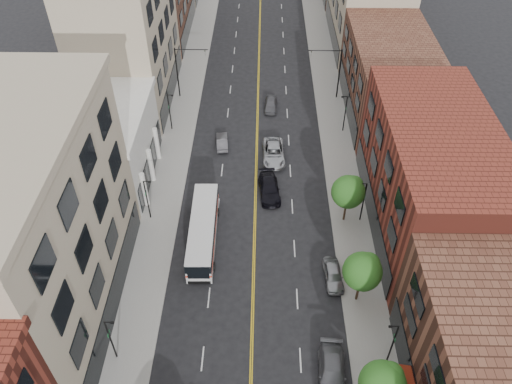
# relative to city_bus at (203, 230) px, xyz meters

# --- Properties ---
(sidewalk_left) EXTENTS (4.00, 110.00, 0.15)m
(sidewalk_left) POSITION_rel_city_bus_xyz_m (-4.94, 14.14, -1.57)
(sidewalk_left) COLOR gray
(sidewalk_left) RESTS_ON ground
(sidewalk_right) EXTENTS (4.00, 110.00, 0.15)m
(sidewalk_right) POSITION_rel_city_bus_xyz_m (15.06, 14.14, -1.57)
(sidewalk_right) COLOR gray
(sidewalk_right) RESTS_ON ground
(bldg_l_tanoffice) EXTENTS (10.00, 22.00, 18.00)m
(bldg_l_tanoffice) POSITION_rel_city_bus_xyz_m (-11.94, -7.86, 7.35)
(bldg_l_tanoffice) COLOR tan
(bldg_l_tanoffice) RESTS_ON ground
(bldg_l_white) EXTENTS (10.00, 14.00, 8.00)m
(bldg_l_white) POSITION_rel_city_bus_xyz_m (-11.94, 10.14, 2.35)
(bldg_l_white) COLOR silver
(bldg_l_white) RESTS_ON ground
(bldg_l_far_a) EXTENTS (10.00, 20.00, 18.00)m
(bldg_l_far_a) POSITION_rel_city_bus_xyz_m (-11.94, 27.14, 7.35)
(bldg_l_far_a) COLOR tan
(bldg_l_far_a) RESTS_ON ground
(bldg_r_mid) EXTENTS (10.00, 22.00, 12.00)m
(bldg_r_mid) POSITION_rel_city_bus_xyz_m (22.06, 3.14, 4.35)
(bldg_r_mid) COLOR maroon
(bldg_r_mid) RESTS_ON ground
(bldg_r_far_a) EXTENTS (10.00, 20.00, 10.00)m
(bldg_r_far_a) POSITION_rel_city_bus_xyz_m (22.06, 24.14, 3.35)
(bldg_r_far_a) COLOR brown
(bldg_r_far_a) RESTS_ON ground
(tree_r_1) EXTENTS (3.40, 3.40, 5.59)m
(tree_r_1) POSITION_rel_city_bus_xyz_m (14.45, -16.78, 2.48)
(tree_r_1) COLOR black
(tree_r_1) RESTS_ON sidewalk_right
(tree_r_2) EXTENTS (3.40, 3.40, 5.59)m
(tree_r_2) POSITION_rel_city_bus_xyz_m (14.45, -6.78, 2.48)
(tree_r_2) COLOR black
(tree_r_2) RESTS_ON sidewalk_right
(tree_r_3) EXTENTS (3.40, 3.40, 5.59)m
(tree_r_3) POSITION_rel_city_bus_xyz_m (14.45, 3.22, 2.48)
(tree_r_3) COLOR black
(tree_r_3) RESTS_ON sidewalk_right
(lamp_l_1) EXTENTS (0.81, 0.55, 5.05)m
(lamp_l_1) POSITION_rel_city_bus_xyz_m (-5.89, -12.86, 1.33)
(lamp_l_1) COLOR black
(lamp_l_1) RESTS_ON sidewalk_left
(lamp_l_2) EXTENTS (0.81, 0.55, 5.05)m
(lamp_l_2) POSITION_rel_city_bus_xyz_m (-5.89, 3.14, 1.33)
(lamp_l_2) COLOR black
(lamp_l_2) RESTS_ON sidewalk_left
(lamp_l_3) EXTENTS (0.81, 0.55, 5.05)m
(lamp_l_3) POSITION_rel_city_bus_xyz_m (-5.89, 19.14, 1.33)
(lamp_l_3) COLOR black
(lamp_l_3) RESTS_ON sidewalk_left
(lamp_r_1) EXTENTS (0.81, 0.55, 5.05)m
(lamp_r_1) POSITION_rel_city_bus_xyz_m (16.01, -12.86, 1.33)
(lamp_r_1) COLOR black
(lamp_r_1) RESTS_ON sidewalk_right
(lamp_r_2) EXTENTS (0.81, 0.55, 5.05)m
(lamp_r_2) POSITION_rel_city_bus_xyz_m (16.01, 3.14, 1.33)
(lamp_r_2) COLOR black
(lamp_r_2) RESTS_ON sidewalk_right
(lamp_r_3) EXTENTS (0.81, 0.55, 5.05)m
(lamp_r_3) POSITION_rel_city_bus_xyz_m (16.01, 19.14, 1.33)
(lamp_r_3) COLOR black
(lamp_r_3) RESTS_ON sidewalk_right
(signal_mast_left) EXTENTS (4.49, 0.18, 7.20)m
(signal_mast_left) POSITION_rel_city_bus_xyz_m (-5.20, 27.14, 3.00)
(signal_mast_left) COLOR black
(signal_mast_left) RESTS_ON sidewalk_left
(signal_mast_right) EXTENTS (4.49, 0.18, 7.20)m
(signal_mast_right) POSITION_rel_city_bus_xyz_m (15.33, 27.14, 3.00)
(signal_mast_right) COLOR black
(signal_mast_right) RESTS_ON sidewalk_right
(city_bus) EXTENTS (2.80, 11.05, 2.83)m
(city_bus) POSITION_rel_city_bus_xyz_m (0.00, 0.00, 0.00)
(city_bus) COLOR silver
(city_bus) RESTS_ON ground
(car_parked_mid) EXTENTS (2.52, 5.44, 1.54)m
(car_parked_mid) POSITION_rel_city_bus_xyz_m (11.40, -14.32, -0.88)
(car_parked_mid) COLOR #545459
(car_parked_mid) RESTS_ON ground
(car_parked_far) EXTENTS (1.89, 4.18, 1.39)m
(car_parked_far) POSITION_rel_city_bus_xyz_m (12.46, -4.63, -0.95)
(car_parked_far) COLOR #93969A
(car_parked_far) RESTS_ON ground
(car_lane_behind) EXTENTS (1.72, 3.97, 1.27)m
(car_lane_behind) POSITION_rel_city_bus_xyz_m (0.77, 15.87, -1.01)
(car_lane_behind) COLOR #525156
(car_lane_behind) RESTS_ON ground
(car_lane_a) EXTENTS (2.75, 5.52, 1.54)m
(car_lane_a) POSITION_rel_city_bus_xyz_m (6.56, 7.16, -0.87)
(car_lane_a) COLOR black
(car_lane_a) RESTS_ON ground
(car_lane_b) EXTENTS (2.79, 5.78, 1.59)m
(car_lane_b) POSITION_rel_city_bus_xyz_m (7.13, 13.53, -0.85)
(car_lane_b) COLOR #A8ABB0
(car_lane_b) RESTS_ON ground
(car_lane_c) EXTENTS (1.82, 4.15, 1.39)m
(car_lane_c) POSITION_rel_city_bus_xyz_m (6.83, 24.27, -0.95)
(car_lane_c) COLOR #505055
(car_lane_c) RESTS_ON ground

